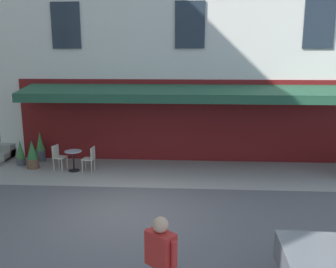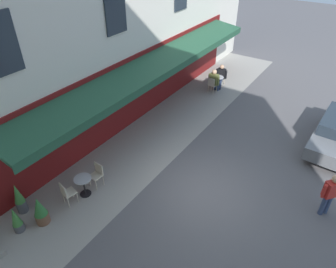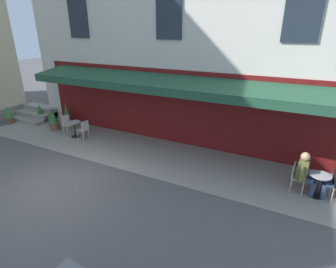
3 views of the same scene
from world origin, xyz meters
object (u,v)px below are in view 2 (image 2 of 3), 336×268
at_px(cafe_chair_cream_facing_street, 97,173).
at_px(cafe_chair_cream_back_row, 222,76).
at_px(cafe_table_near_entrance, 84,184).
at_px(cafe_chair_cream_near_door, 67,192).
at_px(potted_plant_entrance_left, 40,211).
at_px(cafe_table_mid_terrace, 218,81).
at_px(seated_companion_in_black, 221,75).
at_px(potted_plant_by_steps, 19,199).
at_px(cafe_chair_cream_kerbside, 212,84).
at_px(walking_pedestrian_in_red, 331,192).
at_px(seated_patron_in_olive, 214,80).
at_px(potted_plant_under_sign, 16,220).

xyz_separation_m(cafe_chair_cream_facing_street, cafe_chair_cream_back_row, (-10.08, 0.10, 0.00)).
relative_size(cafe_table_near_entrance, cafe_chair_cream_near_door, 0.82).
height_order(cafe_table_near_entrance, potted_plant_entrance_left, potted_plant_entrance_left).
bearing_deg(cafe_chair_cream_facing_street, cafe_chair_cream_near_door, -8.14).
relative_size(cafe_table_mid_terrace, cafe_chair_cream_back_row, 0.82).
xyz_separation_m(cafe_chair_cream_facing_street, seated_companion_in_black, (-9.87, 0.12, 0.15)).
height_order(cafe_table_near_entrance, potted_plant_by_steps, potted_plant_by_steps).
xyz_separation_m(cafe_table_mid_terrace, cafe_chair_cream_kerbside, (0.63, -0.06, 0.06)).
relative_size(cafe_chair_cream_facing_street, potted_plant_entrance_left, 0.86).
bearing_deg(walking_pedestrian_in_red, cafe_chair_cream_near_door, -59.16).
distance_m(cafe_chair_cream_facing_street, seated_companion_in_black, 9.87).
height_order(cafe_chair_cream_facing_street, potted_plant_entrance_left, potted_plant_entrance_left).
xyz_separation_m(cafe_chair_cream_back_row, seated_patron_in_olive, (1.04, 0.02, 0.17)).
distance_m(cafe_table_mid_terrace, cafe_chair_cream_kerbside, 0.63).
bearing_deg(walking_pedestrian_in_red, cafe_table_mid_terrace, -132.42).
bearing_deg(cafe_chair_cream_facing_street, potted_plant_under_sign, -12.06).
distance_m(cafe_table_near_entrance, cafe_chair_cream_kerbside, 9.45).
bearing_deg(seated_patron_in_olive, cafe_chair_cream_near_door, -1.67).
bearing_deg(potted_plant_entrance_left, seated_patron_in_olive, 178.03).
bearing_deg(walking_pedestrian_in_red, cafe_chair_cream_facing_street, -66.41).
height_order(cafe_chair_cream_kerbside, walking_pedestrian_in_red, walking_pedestrian_in_red).
distance_m(cafe_chair_cream_back_row, potted_plant_under_sign, 12.96).
bearing_deg(potted_plant_by_steps, potted_plant_entrance_left, 94.76).
height_order(seated_companion_in_black, potted_plant_by_steps, seated_companion_in_black).
bearing_deg(cafe_chair_cream_kerbside, cafe_chair_cream_back_row, -179.98).
relative_size(cafe_table_mid_terrace, walking_pedestrian_in_red, 0.46).
height_order(cafe_chair_cream_near_door, cafe_chair_cream_kerbside, same).
bearing_deg(cafe_table_near_entrance, walking_pedestrian_in_red, 117.58).
relative_size(cafe_chair_cream_near_door, potted_plant_by_steps, 0.77).
height_order(cafe_chair_cream_back_row, potted_plant_entrance_left, potted_plant_entrance_left).
height_order(seated_companion_in_black, walking_pedestrian_in_red, walking_pedestrian_in_red).
relative_size(seated_patron_in_olive, walking_pedestrian_in_red, 0.83).
xyz_separation_m(cafe_chair_cream_near_door, cafe_chair_cream_kerbside, (-10.07, 0.28, 0.00)).
bearing_deg(cafe_table_mid_terrace, potted_plant_by_steps, -6.59).
bearing_deg(potted_plant_by_steps, walking_pedestrian_in_red, 123.13).
distance_m(cafe_chair_cream_kerbside, cafe_chair_cream_back_row, 1.26).
bearing_deg(cafe_chair_cream_back_row, walking_pedestrian_in_red, 45.12).
xyz_separation_m(cafe_chair_cream_kerbside, potted_plant_by_steps, (11.14, -1.30, 0.03)).
distance_m(cafe_chair_cream_back_row, walking_pedestrian_in_red, 9.90).
height_order(cafe_table_mid_terrace, cafe_chair_cream_back_row, cafe_chair_cream_back_row).
xyz_separation_m(cafe_chair_cream_near_door, potted_plant_by_steps, (1.07, -1.02, 0.03)).
relative_size(cafe_table_mid_terrace, potted_plant_entrance_left, 0.71).
relative_size(cafe_table_near_entrance, seated_patron_in_olive, 0.56).
height_order(walking_pedestrian_in_red, potted_plant_by_steps, walking_pedestrian_in_red).
height_order(cafe_chair_cream_kerbside, seated_companion_in_black, seated_companion_in_black).
bearing_deg(potted_plant_under_sign, seated_companion_in_black, 176.71).
distance_m(cafe_chair_cream_facing_street, walking_pedestrian_in_red, 7.77).
bearing_deg(cafe_chair_cream_near_door, seated_companion_in_black, 178.46).
height_order(potted_plant_under_sign, potted_plant_by_steps, potted_plant_by_steps).
distance_m(cafe_table_near_entrance, cafe_chair_cream_near_door, 0.63).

